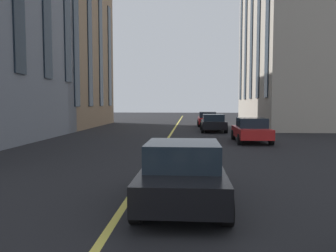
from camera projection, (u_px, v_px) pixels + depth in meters
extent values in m
cube|color=#D8C64C|center=(165.00, 143.00, 18.38)|extent=(80.00, 0.16, 0.01)
cube|color=black|center=(213.00, 124.00, 25.89)|extent=(4.40, 1.80, 0.55)
cube|color=#19232D|center=(213.00, 117.00, 25.63)|extent=(1.85, 1.58, 0.50)
cylinder|color=black|center=(201.00, 126.00, 27.41)|extent=(0.64, 0.22, 0.64)
cylinder|color=black|center=(222.00, 126.00, 27.29)|extent=(0.64, 0.22, 0.64)
cylinder|color=black|center=(203.00, 129.00, 24.52)|extent=(0.64, 0.22, 0.64)
cylinder|color=black|center=(226.00, 129.00, 24.40)|extent=(0.64, 0.22, 0.64)
cube|color=#B21E1E|center=(251.00, 132.00, 18.79)|extent=(3.90, 1.75, 0.55)
cube|color=#19232D|center=(252.00, 123.00, 18.56)|extent=(1.64, 1.54, 0.55)
cylinder|color=black|center=(233.00, 135.00, 20.15)|extent=(0.60, 0.21, 0.60)
cylinder|color=black|center=(261.00, 135.00, 20.03)|extent=(0.60, 0.21, 0.60)
cylinder|color=black|center=(239.00, 139.00, 17.59)|extent=(0.60, 0.21, 0.60)
cylinder|color=black|center=(271.00, 140.00, 17.47)|extent=(0.60, 0.21, 0.60)
cube|color=#B21E1E|center=(207.00, 120.00, 31.78)|extent=(3.90, 1.75, 0.55)
cube|color=#19232D|center=(207.00, 115.00, 31.55)|extent=(1.64, 1.54, 0.55)
cylinder|color=black|center=(198.00, 122.00, 33.14)|extent=(0.60, 0.21, 0.60)
cylinder|color=black|center=(215.00, 122.00, 33.02)|extent=(0.60, 0.21, 0.60)
cylinder|color=black|center=(199.00, 124.00, 30.57)|extent=(0.60, 0.21, 0.60)
cylinder|color=black|center=(217.00, 124.00, 30.46)|extent=(0.60, 0.21, 0.60)
cube|color=black|center=(183.00, 178.00, 7.29)|extent=(3.90, 1.75, 0.55)
cube|color=#19232D|center=(183.00, 155.00, 7.06)|extent=(1.64, 1.54, 0.55)
cylinder|color=black|center=(152.00, 177.00, 8.65)|extent=(0.60, 0.21, 0.60)
cylinder|color=black|center=(216.00, 178.00, 8.53)|extent=(0.60, 0.21, 0.60)
cylinder|color=black|center=(136.00, 207.00, 6.09)|extent=(0.60, 0.21, 0.60)
cylinder|color=black|center=(227.00, 209.00, 5.97)|extent=(0.60, 0.21, 0.60)
cube|color=#846B51|center=(49.00, 52.00, 30.87)|extent=(14.00, 8.89, 14.04)
cube|color=#19232D|center=(76.00, 38.00, 25.32)|extent=(1.10, 0.10, 10.67)
cube|color=#19232D|center=(90.00, 46.00, 28.80)|extent=(1.10, 0.10, 10.67)
cube|color=#19232D|center=(101.00, 52.00, 32.28)|extent=(1.10, 0.10, 10.67)
cube|color=#19232D|center=(110.00, 57.00, 35.77)|extent=(1.10, 0.10, 10.67)
cube|color=#A89E8E|center=(324.00, 28.00, 32.11)|extent=(17.18, 13.91, 19.28)
cube|color=#19232D|center=(268.00, 4.00, 25.73)|extent=(1.10, 0.10, 14.65)
cube|color=#19232D|center=(259.00, 16.00, 29.15)|extent=(1.10, 0.10, 14.65)
cube|color=#19232D|center=(252.00, 25.00, 32.57)|extent=(1.10, 0.10, 14.65)
cube|color=#19232D|center=(246.00, 32.00, 35.98)|extent=(1.10, 0.10, 14.65)
cube|color=#19232D|center=(241.00, 38.00, 39.40)|extent=(1.10, 0.10, 14.65)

